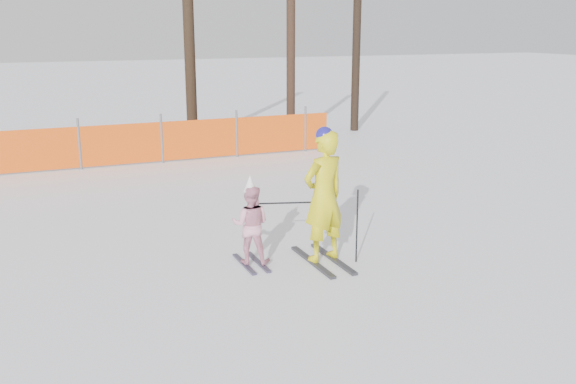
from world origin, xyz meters
The scene contains 6 objects.
ground centered at (0.00, 0.00, 0.00)m, with size 120.00×120.00×0.00m, color white.
adult centered at (0.38, 0.06, 1.01)m, with size 0.80×1.37×2.02m.
child centered at (-0.64, 0.38, 0.61)m, with size 0.70×0.88×1.34m.
ski_poles centered at (0.42, 0.01, 0.71)m, with size 1.36×0.50×1.10m.
safety_fence centered at (-3.97, 8.06, 0.56)m, with size 16.68×0.06×1.25m.
tree_trunks centered at (3.52, 10.49, 3.02)m, with size 5.89×1.08×6.50m.
Camera 1 is at (-3.60, -7.97, 3.38)m, focal length 40.00 mm.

